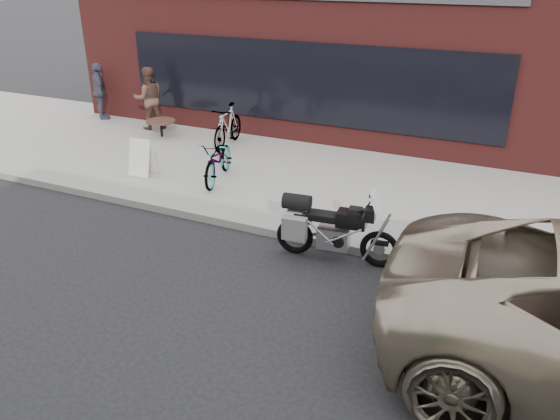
{
  "coord_description": "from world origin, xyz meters",
  "views": [
    {
      "loc": [
        3.36,
        -3.76,
        4.48
      ],
      "look_at": [
        0.01,
        3.44,
        0.85
      ],
      "focal_mm": 35.0,
      "sensor_mm": 36.0,
      "label": 1
    }
  ],
  "objects": [
    {
      "name": "storefront",
      "position": [
        -2.0,
        13.98,
        2.25
      ],
      "size": [
        14.0,
        10.07,
        4.5
      ],
      "color": "#541C1B",
      "rests_on": "ground"
    },
    {
      "name": "bicycle_rear",
      "position": [
        -3.51,
        7.86,
        0.68
      ],
      "size": [
        0.73,
        1.82,
        1.06
      ],
      "primitive_type": "imported",
      "rotation": [
        0.0,
        0.0,
        0.14
      ],
      "color": "gray",
      "rests_on": "near_sidewalk"
    },
    {
      "name": "cafe_patron_right",
      "position": [
        -8.29,
        8.6,
        0.98
      ],
      "size": [
        0.99,
        0.95,
        1.65
      ],
      "primitive_type": "imported",
      "rotation": [
        0.0,
        0.0,
        2.4
      ],
      "color": "#3F3E50",
      "rests_on": "near_sidewalk"
    },
    {
      "name": "sandwich_sign",
      "position": [
        -4.23,
        5.32,
        0.55
      ],
      "size": [
        0.53,
        0.5,
        0.81
      ],
      "rotation": [
        0.0,
        0.0,
        0.07
      ],
      "color": "beige",
      "rests_on": "near_sidewalk"
    },
    {
      "name": "bicycle_front",
      "position": [
        -2.5,
        5.71,
        0.61
      ],
      "size": [
        1.04,
        1.87,
        0.93
      ],
      "primitive_type": "imported",
      "rotation": [
        0.0,
        0.0,
        0.25
      ],
      "color": "gray",
      "rests_on": "near_sidewalk"
    },
    {
      "name": "cafe_patron_left",
      "position": [
        -6.31,
        8.36,
        1.01
      ],
      "size": [
        1.05,
        1.05,
        1.72
      ],
      "primitive_type": "imported",
      "rotation": [
        0.0,
        0.0,
        3.92
      ],
      "color": "#50362B",
      "rests_on": "near_sidewalk"
    },
    {
      "name": "cafe_table",
      "position": [
        -5.57,
        7.84,
        0.56
      ],
      "size": [
        0.79,
        0.79,
        0.45
      ],
      "color": "black",
      "rests_on": "near_sidewalk"
    },
    {
      "name": "motorcycle",
      "position": [
        0.74,
        3.7,
        0.56
      ],
      "size": [
        2.03,
        0.8,
        1.29
      ],
      "rotation": [
        0.0,
        0.0,
        0.11
      ],
      "color": "black",
      "rests_on": "ground"
    },
    {
      "name": "ground",
      "position": [
        0.0,
        0.0,
        0.0
      ],
      "size": [
        120.0,
        120.0,
        0.0
      ],
      "primitive_type": "plane",
      "color": "black",
      "rests_on": "ground"
    },
    {
      "name": "near_sidewalk",
      "position": [
        0.0,
        7.0,
        0.07
      ],
      "size": [
        44.0,
        6.0,
        0.15
      ],
      "primitive_type": "cube",
      "color": "gray",
      "rests_on": "ground"
    }
  ]
}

